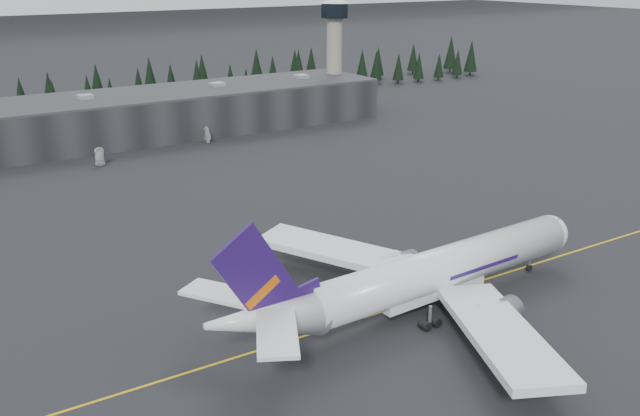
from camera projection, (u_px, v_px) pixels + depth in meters
ground at (392, 301)px, 106.80m from camera, size 1400.00×1400.00×0.00m
taxiline at (400, 306)px, 105.21m from camera, size 400.00×0.40×0.02m
terminal at (123, 117)px, 204.32m from camera, size 160.00×30.00×12.60m
control_tower at (334, 41)px, 239.45m from camera, size 10.00×10.00×37.70m
treeline at (87, 94)px, 233.39m from camera, size 360.00×20.00×15.00m
jet_main at (416, 278)px, 101.57m from camera, size 66.50×61.30×19.54m
gse_vehicle_a at (100, 163)px, 178.09m from camera, size 3.15×5.18×1.34m
gse_vehicle_b at (208, 140)px, 201.32m from camera, size 4.86×2.33×1.60m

